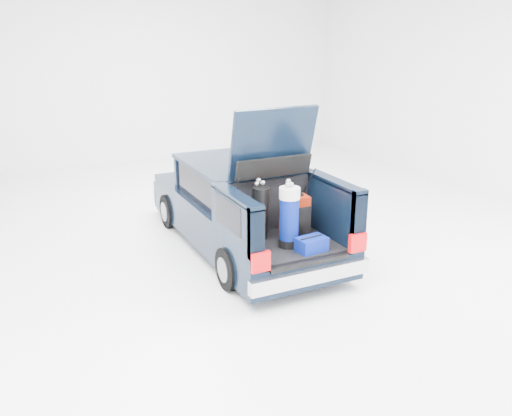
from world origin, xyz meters
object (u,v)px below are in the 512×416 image
red_suitcase (295,217)px  blue_golf_bag (289,217)px  black_golf_bag (260,213)px  car (240,207)px  blue_duffel (312,244)px

red_suitcase → blue_golf_bag: bearing=-129.3°
black_golf_bag → blue_golf_bag: 0.48m
car → black_golf_bag: 1.37m
blue_duffel → blue_golf_bag: bearing=117.0°
red_suitcase → black_golf_bag: 0.53m
red_suitcase → blue_duffel: 0.61m
car → blue_golf_bag: (-0.02, -1.70, 0.36)m
car → black_golf_bag: size_ratio=5.19×
red_suitcase → black_golf_bag: size_ratio=0.72×
blue_golf_bag → blue_duffel: size_ratio=2.21×
car → black_golf_bag: (-0.27, -1.30, 0.33)m
car → blue_duffel: (0.17, -1.99, 0.03)m
blue_duffel → red_suitcase: bearing=77.0°
black_golf_bag → blue_golf_bag: blue_golf_bag is taller
black_golf_bag → blue_golf_bag: size_ratio=0.93×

